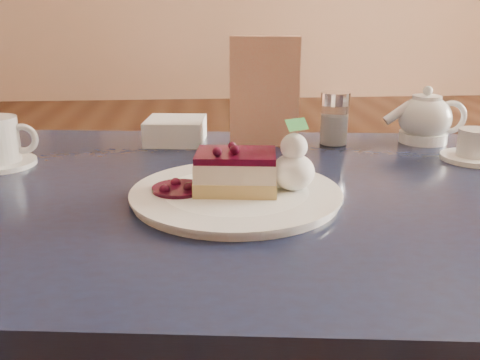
{
  "coord_description": "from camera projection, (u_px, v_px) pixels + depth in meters",
  "views": [
    {
      "loc": [
        -0.21,
        -0.63,
        0.93
      ],
      "look_at": [
        -0.16,
        -0.02,
        0.73
      ],
      "focal_mm": 40.0,
      "sensor_mm": 36.0,
      "label": 1
    }
  ],
  "objects": [
    {
      "name": "main_table",
      "position": [
        238.0,
        234.0,
        0.79
      ],
      "size": [
        1.17,
        0.85,
        0.68
      ],
      "rotation": [
        0.0,
        0.0,
        -0.12
      ],
      "color": "#121A36",
      "rests_on": "ground"
    },
    {
      "name": "dessert_plate",
      "position": [
        236.0,
        195.0,
        0.73
      ],
      "size": [
        0.28,
        0.28,
        0.01
      ],
      "primitive_type": "cylinder",
      "color": "white",
      "rests_on": "main_table"
    },
    {
      "name": "cheesecake_slice",
      "position": [
        236.0,
        172.0,
        0.72
      ],
      "size": [
        0.12,
        0.09,
        0.05
      ],
      "rotation": [
        0.0,
        0.0,
        -0.12
      ],
      "color": "#EAC96F",
      "rests_on": "dessert_plate"
    },
    {
      "name": "whipped_cream",
      "position": [
        293.0,
        172.0,
        0.72
      ],
      "size": [
        0.06,
        0.06,
        0.05
      ],
      "color": "white",
      "rests_on": "dessert_plate"
    },
    {
      "name": "berry_sauce",
      "position": [
        179.0,
        189.0,
        0.72
      ],
      "size": [
        0.07,
        0.07,
        0.01
      ],
      "primitive_type": "cylinder",
      "color": "black",
      "rests_on": "dessert_plate"
    },
    {
      "name": "tea_set",
      "position": [
        434.0,
        125.0,
        0.99
      ],
      "size": [
        0.19,
        0.23,
        0.1
      ],
      "color": "white",
      "rests_on": "main_table"
    },
    {
      "name": "menu_card",
      "position": [
        265.0,
        92.0,
        0.98
      ],
      "size": [
        0.13,
        0.04,
        0.2
      ],
      "primitive_type": "cube",
      "rotation": [
        0.0,
        0.0,
        -0.12
      ],
      "color": "beige",
      "rests_on": "main_table"
    },
    {
      "name": "sugar_shaker",
      "position": [
        334.0,
        118.0,
        0.99
      ],
      "size": [
        0.05,
        0.05,
        0.1
      ],
      "color": "white",
      "rests_on": "main_table"
    },
    {
      "name": "napkin_stack",
      "position": [
        176.0,
        130.0,
        1.03
      ],
      "size": [
        0.12,
        0.12,
        0.05
      ],
      "primitive_type": "cube",
      "rotation": [
        0.0,
        0.0,
        -0.12
      ],
      "color": "white",
      "rests_on": "main_table"
    }
  ]
}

